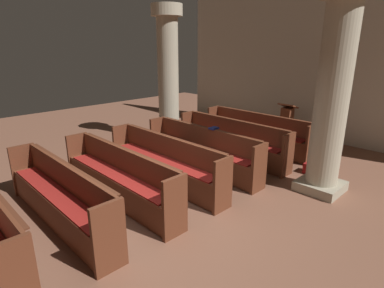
{
  "coord_description": "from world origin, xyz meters",
  "views": [
    {
      "loc": [
        3.67,
        -2.81,
        2.66
      ],
      "look_at": [
        -0.6,
        1.38,
        0.75
      ],
      "focal_mm": 29.27,
      "sensor_mm": 36.0,
      "label": 1
    }
  ],
  "objects_px": {
    "pew_row_3": "(165,160)",
    "pillar_far_side": "(168,73)",
    "pew_row_1": "(231,138)",
    "hymn_book": "(214,128)",
    "pillar_aisle_side": "(333,90)",
    "pew_row_5": "(59,194)",
    "kneeler_box_red": "(313,169)",
    "pew_row_0": "(256,131)",
    "pew_row_4": "(118,175)",
    "lectern": "(286,125)",
    "pew_row_2": "(201,148)"
  },
  "relations": [
    {
      "from": "pew_row_2",
      "to": "pillar_far_side",
      "type": "xyz_separation_m",
      "value": [
        -2.25,
        1.0,
        1.4
      ]
    },
    {
      "from": "pew_row_0",
      "to": "pew_row_5",
      "type": "bearing_deg",
      "value": -90.0
    },
    {
      "from": "pew_row_5",
      "to": "kneeler_box_red",
      "type": "height_order",
      "value": "pew_row_5"
    },
    {
      "from": "pew_row_0",
      "to": "lectern",
      "type": "xyz_separation_m",
      "value": [
        0.15,
        1.28,
        -0.05
      ]
    },
    {
      "from": "hymn_book",
      "to": "kneeler_box_red",
      "type": "height_order",
      "value": "hymn_book"
    },
    {
      "from": "pew_row_5",
      "to": "hymn_book",
      "type": "relative_size",
      "value": 15.61
    },
    {
      "from": "pew_row_1",
      "to": "pew_row_3",
      "type": "bearing_deg",
      "value": -90.0
    },
    {
      "from": "pew_row_4",
      "to": "lectern",
      "type": "bearing_deg",
      "value": 88.43
    },
    {
      "from": "hymn_book",
      "to": "pew_row_2",
      "type": "bearing_deg",
      "value": -131.87
    },
    {
      "from": "pew_row_1",
      "to": "lectern",
      "type": "height_order",
      "value": "lectern"
    },
    {
      "from": "pew_row_1",
      "to": "lectern",
      "type": "distance_m",
      "value": 2.33
    },
    {
      "from": "pew_row_0",
      "to": "pew_row_5",
      "type": "relative_size",
      "value": 1.0
    },
    {
      "from": "pillar_aisle_side",
      "to": "hymn_book",
      "type": "bearing_deg",
      "value": -162.35
    },
    {
      "from": "pew_row_0",
      "to": "kneeler_box_red",
      "type": "height_order",
      "value": "pew_row_0"
    },
    {
      "from": "pew_row_4",
      "to": "lectern",
      "type": "xyz_separation_m",
      "value": [
        0.15,
        5.44,
        -0.05
      ]
    },
    {
      "from": "pew_row_0",
      "to": "pew_row_4",
      "type": "relative_size",
      "value": 1.0
    },
    {
      "from": "pew_row_0",
      "to": "pew_row_4",
      "type": "height_order",
      "value": "same"
    },
    {
      "from": "pillar_aisle_side",
      "to": "pillar_far_side",
      "type": "relative_size",
      "value": 1.0
    },
    {
      "from": "pew_row_2",
      "to": "lectern",
      "type": "height_order",
      "value": "lectern"
    },
    {
      "from": "hymn_book",
      "to": "kneeler_box_red",
      "type": "distance_m",
      "value": 2.31
    },
    {
      "from": "kneeler_box_red",
      "to": "pew_row_4",
      "type": "bearing_deg",
      "value": -116.92
    },
    {
      "from": "pew_row_4",
      "to": "pew_row_1",
      "type": "bearing_deg",
      "value": 90.0
    },
    {
      "from": "pew_row_5",
      "to": "kneeler_box_red",
      "type": "relative_size",
      "value": 8.84
    },
    {
      "from": "pew_row_2",
      "to": "pew_row_5",
      "type": "distance_m",
      "value": 3.12
    },
    {
      "from": "pew_row_5",
      "to": "lectern",
      "type": "distance_m",
      "value": 6.48
    },
    {
      "from": "lectern",
      "to": "kneeler_box_red",
      "type": "distance_m",
      "value": 2.5
    },
    {
      "from": "pillar_aisle_side",
      "to": "lectern",
      "type": "distance_m",
      "value": 3.6
    },
    {
      "from": "pillar_far_side",
      "to": "kneeler_box_red",
      "type": "bearing_deg",
      "value": 7.61
    },
    {
      "from": "pew_row_5",
      "to": "hymn_book",
      "type": "xyz_separation_m",
      "value": [
        0.17,
        3.31,
        0.45
      ]
    },
    {
      "from": "pew_row_3",
      "to": "pillar_far_side",
      "type": "bearing_deg",
      "value": 137.8
    },
    {
      "from": "pew_row_0",
      "to": "lectern",
      "type": "bearing_deg",
      "value": 83.37
    },
    {
      "from": "pew_row_5",
      "to": "lectern",
      "type": "bearing_deg",
      "value": 88.68
    },
    {
      "from": "kneeler_box_red",
      "to": "pillar_aisle_side",
      "type": "bearing_deg",
      "value": -55.9
    },
    {
      "from": "pew_row_4",
      "to": "kneeler_box_red",
      "type": "xyz_separation_m",
      "value": [
        1.84,
        3.63,
        -0.39
      ]
    },
    {
      "from": "pew_row_2",
      "to": "pew_row_3",
      "type": "bearing_deg",
      "value": -90.0
    },
    {
      "from": "hymn_book",
      "to": "pillar_far_side",
      "type": "bearing_deg",
      "value": 161.58
    },
    {
      "from": "pew_row_3",
      "to": "lectern",
      "type": "distance_m",
      "value": 4.4
    },
    {
      "from": "pew_row_1",
      "to": "hymn_book",
      "type": "bearing_deg",
      "value": -78.33
    },
    {
      "from": "pew_row_0",
      "to": "pew_row_2",
      "type": "relative_size",
      "value": 1.0
    },
    {
      "from": "pew_row_0",
      "to": "pew_row_1",
      "type": "relative_size",
      "value": 1.0
    },
    {
      "from": "pew_row_5",
      "to": "pillar_aisle_side",
      "type": "bearing_deg",
      "value": 60.01
    },
    {
      "from": "pew_row_2",
      "to": "pew_row_1",
      "type": "bearing_deg",
      "value": 90.0
    },
    {
      "from": "pew_row_3",
      "to": "pew_row_5",
      "type": "height_order",
      "value": "same"
    },
    {
      "from": "pillar_aisle_side",
      "to": "pillar_far_side",
      "type": "xyz_separation_m",
      "value": [
        -4.56,
        0.13,
        0.0
      ]
    },
    {
      "from": "pew_row_3",
      "to": "pillar_far_side",
      "type": "xyz_separation_m",
      "value": [
        -2.25,
        2.04,
        1.4
      ]
    },
    {
      "from": "pew_row_4",
      "to": "pew_row_5",
      "type": "distance_m",
      "value": 1.04
    },
    {
      "from": "pew_row_1",
      "to": "pew_row_4",
      "type": "bearing_deg",
      "value": -90.0
    },
    {
      "from": "pew_row_2",
      "to": "pillar_far_side",
      "type": "relative_size",
      "value": 0.84
    },
    {
      "from": "lectern",
      "to": "hymn_book",
      "type": "bearing_deg",
      "value": -89.54
    },
    {
      "from": "pew_row_4",
      "to": "kneeler_box_red",
      "type": "bearing_deg",
      "value": 63.08
    }
  ]
}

